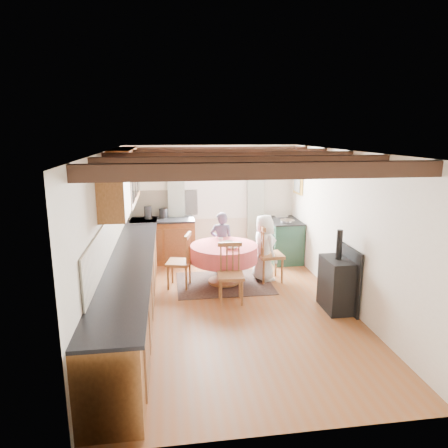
{
  "coord_description": "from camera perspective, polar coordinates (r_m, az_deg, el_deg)",
  "views": [
    {
      "loc": [
        -0.93,
        -5.78,
        2.68
      ],
      "look_at": [
        0.0,
        0.8,
        1.15
      ],
      "focal_mm": 32.4,
      "sensor_mm": 36.0,
      "label": 1
    }
  ],
  "objects": [
    {
      "name": "wall_back",
      "position": [
        8.71,
        -1.8,
        3.16
      ],
      "size": [
        3.6,
        0.0,
        2.4
      ],
      "primitive_type": "cube",
      "color": "silver",
      "rests_on": "ground"
    },
    {
      "name": "bowl_b",
      "position": [
        7.14,
        0.57,
        -2.74
      ],
      "size": [
        0.25,
        0.25,
        0.06
      ],
      "primitive_type": "imported",
      "rotation": [
        0.0,
        0.0,
        5.92
      ],
      "color": "silver",
      "rests_on": "dining_table"
    },
    {
      "name": "cast_iron_stove",
      "position": [
        6.38,
        15.72,
        -6.32
      ],
      "size": [
        0.38,
        0.63,
        1.26
      ],
      "primitive_type": null,
      "color": "black",
      "rests_on": "floor"
    },
    {
      "name": "floor",
      "position": [
        6.44,
        1.02,
        -11.63
      ],
      "size": [
        3.6,
        5.5,
        0.0
      ],
      "primitive_type": "cube",
      "color": "brown",
      "rests_on": "ground"
    },
    {
      "name": "base_cabinet_left",
      "position": [
        6.23,
        -12.89,
        -8.46
      ],
      "size": [
        0.6,
        5.3,
        0.88
      ],
      "primitive_type": "cube",
      "color": "brown",
      "rests_on": "floor"
    },
    {
      "name": "wall_cabinet_glass",
      "position": [
        7.06,
        -13.79,
        6.65
      ],
      "size": [
        0.34,
        1.8,
        0.9
      ],
      "primitive_type": "cube",
      "color": "brown",
      "rests_on": "wall_left"
    },
    {
      "name": "chair_right",
      "position": [
        7.39,
        6.56,
        -4.07
      ],
      "size": [
        0.49,
        0.47,
        1.05
      ],
      "primitive_type": null,
      "rotation": [
        0.0,
        0.0,
        1.62
      ],
      "color": "#905E32",
      "rests_on": "floor"
    },
    {
      "name": "beam_b",
      "position": [
        4.89,
        2.99,
        8.61
      ],
      "size": [
        3.6,
        0.16,
        0.16
      ],
      "primitive_type": "cube",
      "color": "black",
      "rests_on": "ceiling"
    },
    {
      "name": "wall_left",
      "position": [
        6.03,
        -16.09,
        -1.76
      ],
      "size": [
        0.0,
        5.5,
        2.4
      ],
      "primitive_type": "cube",
      "color": "silver",
      "rests_on": "ground"
    },
    {
      "name": "splash_back",
      "position": [
        8.64,
        -8.4,
        2.95
      ],
      "size": [
        1.4,
        0.02,
        0.55
      ],
      "primitive_type": "cube",
      "color": "beige",
      "rests_on": "wall_back"
    },
    {
      "name": "beam_e",
      "position": [
        7.85,
        -1.25,
        10.25
      ],
      "size": [
        3.6,
        0.16,
        0.16
      ],
      "primitive_type": "cube",
      "color": "black",
      "rests_on": "ceiling"
    },
    {
      "name": "wall_right",
      "position": [
        6.56,
        16.78,
        -0.63
      ],
      "size": [
        0.0,
        5.5,
        2.4
      ],
      "primitive_type": "cube",
      "color": "silver",
      "rests_on": "ground"
    },
    {
      "name": "splash_left",
      "position": [
        6.32,
        -15.55,
        -1.07
      ],
      "size": [
        0.02,
        4.5,
        0.55
      ],
      "primitive_type": "cube",
      "color": "beige",
      "rests_on": "wall_left"
    },
    {
      "name": "cup",
      "position": [
        7.29,
        -0.47,
        -2.3
      ],
      "size": [
        0.12,
        0.12,
        0.09
      ],
      "primitive_type": "imported",
      "rotation": [
        0.0,
        0.0,
        4.45
      ],
      "color": "silver",
      "rests_on": "dining_table"
    },
    {
      "name": "beam_a",
      "position": [
        3.91,
        5.79,
        7.49
      ],
      "size": [
        3.6,
        0.16,
        0.16
      ],
      "primitive_type": "cube",
      "color": "black",
      "rests_on": "ceiling"
    },
    {
      "name": "worktop_left",
      "position": [
        6.07,
        -12.91,
        -4.41
      ],
      "size": [
        0.64,
        5.3,
        0.04
      ],
      "primitive_type": "cube",
      "color": "black",
      "rests_on": "base_cabinet_left"
    },
    {
      "name": "chair_left",
      "position": [
        7.1,
        -6.4,
        -5.13
      ],
      "size": [
        0.52,
        0.51,
        0.97
      ],
      "primitive_type": null,
      "rotation": [
        0.0,
        0.0,
        -1.81
      ],
      "color": "#905E32",
      "rests_on": "floor"
    },
    {
      "name": "canister_tall",
      "position": [
        8.45,
        -10.69,
        1.62
      ],
      "size": [
        0.15,
        0.15,
        0.26
      ],
      "primitive_type": "cylinder",
      "color": "#262628",
      "rests_on": "worktop_back"
    },
    {
      "name": "ceiling",
      "position": [
        5.86,
        1.11,
        10.23
      ],
      "size": [
        3.6,
        5.5,
        0.0
      ],
      "primitive_type": "cube",
      "color": "white",
      "rests_on": "ground"
    },
    {
      "name": "aga_range",
      "position": [
        8.63,
        8.39,
        -2.19
      ],
      "size": [
        0.62,
        0.96,
        0.89
      ],
      "primitive_type": null,
      "color": "#1B3C2D",
      "rests_on": "floor"
    },
    {
      "name": "curtain_rod",
      "position": [
        8.51,
        -1.09,
        9.72
      ],
      "size": [
        2.0,
        0.03,
        0.03
      ],
      "primitive_type": "cylinder",
      "rotation": [
        0.0,
        1.57,
        0.0
      ],
      "color": "black",
      "rests_on": "wall_back"
    },
    {
      "name": "wall_cabinet_solid",
      "position": [
        5.58,
        -15.21,
        4.48
      ],
      "size": [
        0.34,
        0.9,
        0.7
      ],
      "primitive_type": "cube",
      "color": "brown",
      "rests_on": "wall_left"
    },
    {
      "name": "window_frame",
      "position": [
        8.65,
        -1.14,
        5.78
      ],
      "size": [
        1.34,
        0.03,
        1.54
      ],
      "primitive_type": "cube",
      "color": "white",
      "rests_on": "wall_back"
    },
    {
      "name": "wall_plate",
      "position": [
        8.78,
        5.07,
        6.5
      ],
      "size": [
        0.3,
        0.02,
        0.3
      ],
      "primitive_type": "cylinder",
      "rotation": [
        1.57,
        0.0,
        0.0
      ],
      "color": "silver",
      "rests_on": "wall_back"
    },
    {
      "name": "chair_near",
      "position": [
        6.44,
        0.96,
        -7.03
      ],
      "size": [
        0.43,
        0.45,
        0.95
      ],
      "primitive_type": null,
      "rotation": [
        0.0,
        0.0,
        -0.06
      ],
      "color": "#905E32",
      "rests_on": "floor"
    },
    {
      "name": "curtain_right",
      "position": [
        8.78,
        4.46,
        2.55
      ],
      "size": [
        0.35,
        0.1,
        2.1
      ],
      "primitive_type": "cube",
      "color": "#A2A2A2",
      "rests_on": "wall_back"
    },
    {
      "name": "beam_c",
      "position": [
        5.87,
        1.11,
        9.35
      ],
      "size": [
        3.6,
        0.16,
        0.16
      ],
      "primitive_type": "cube",
      "color": "black",
      "rests_on": "ceiling"
    },
    {
      "name": "base_cabinet_back",
      "position": [
        8.53,
        -8.57,
        -2.41
      ],
      "size": [
        1.3,
        0.6,
        0.88
      ],
      "primitive_type": "cube",
      "color": "brown",
      "rests_on": "floor"
    },
    {
      "name": "window_pane",
      "position": [
        8.65,
        -1.15,
        5.78
      ],
      "size": [
        1.2,
        0.01,
        1.4
      ],
      "primitive_type": "cube",
      "color": "white",
      "rests_on": "wall_back"
    },
    {
      "name": "bowl_a",
      "position": [
        6.92,
        1.16,
        -3.28
      ],
      "size": [
        0.32,
        0.32,
        0.06
      ],
      "primitive_type": "imported",
      "rotation": [
        0.0,
        0.0,
        4.01
      ],
      "color": "silver",
      "rests_on": "dining_table"
    },
    {
      "name": "wall_picture",
      "position": [
        8.58,
        10.42,
        6.18
      ],
      "size": [
        0.04,
        0.5,
        0.6
      ],
      "primitive_type": "cube",
      "color": "gold",
      "rests_on": "wall_right"
    },
    {
      "name": "dining_table",
      "position": [
        7.24,
        -0.01,
        -5.73
      ],
      "size": [
        1.19,
        1.19,
        0.72
      ],
      "primitive_type": null,
      "color": "#B7564E",
      "rests_on": "floor"
    },
    {
      "name": "child_right",
      "position": [
        7.38,
        5.69,
        -3.37
      ],
      "size": [
        0.57,
        0.69,
        1.22
      ],
      "primitive_type": "imported",
      "rotation": [
        0.0,
        0.0,
        1.91
      ],
      "color": "white",
      "rests_on": "floor"
    },
    {
      "name": "curtain_left",
      "position": [
        8.58,
        -6.71,
        2.26
      ],
      "size": [
        0.35,
        0.1,
        2.1
      ],
      "primitive_type": "cube",
      "color": "#A2A2A2",
      "rests_on": "wall_back"
    },
    {
      "name": "rug",
      "position": [
        7.36,
        -0.01,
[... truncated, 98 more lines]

